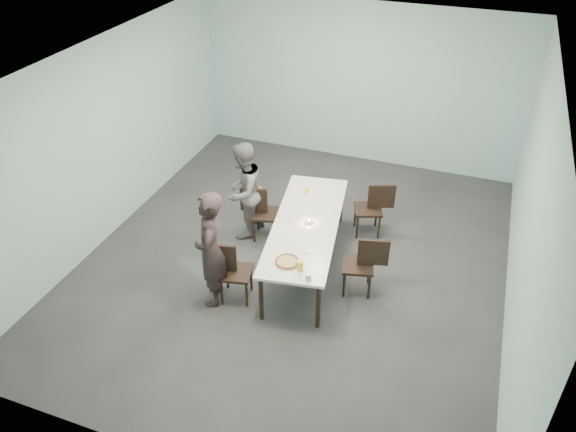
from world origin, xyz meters
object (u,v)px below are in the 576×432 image
(tealight, at_px, (309,222))
(amber_tumbler, at_px, (307,191))
(diner_near, at_px, (211,250))
(beer_glass, at_px, (300,266))
(table, at_px, (306,226))
(chair_near_left, at_px, (230,268))
(chair_far_left, at_px, (261,210))
(side_plate, at_px, (309,249))
(chair_near_right, at_px, (364,262))
(water_tumbler, at_px, (308,277))
(chair_far_right, at_px, (374,206))
(diner_far, at_px, (244,191))
(pizza, at_px, (287,262))

(tealight, bearing_deg, amber_tumbler, 110.54)
(diner_near, distance_m, tealight, 1.50)
(amber_tumbler, bearing_deg, beer_glass, -74.13)
(table, xyz_separation_m, tealight, (0.04, 0.02, 0.08))
(beer_glass, bearing_deg, chair_near_left, 179.16)
(chair_far_left, distance_m, side_plate, 1.53)
(chair_near_right, xyz_separation_m, diner_near, (-1.85, -0.86, 0.34))
(beer_glass, bearing_deg, table, 104.58)
(chair_far_left, relative_size, water_tumbler, 9.67)
(water_tumbler, bearing_deg, beer_glass, 138.57)
(chair_far_left, height_order, chair_near_right, same)
(table, relative_size, diner_near, 1.61)
(table, bearing_deg, diner_near, -129.55)
(chair_far_right, height_order, tealight, chair_far_right)
(chair_near_left, xyz_separation_m, chair_far_left, (-0.14, 1.45, 0.00))
(chair_far_right, bearing_deg, table, 38.38)
(amber_tumbler, bearing_deg, chair_far_left, -153.17)
(diner_far, xyz_separation_m, pizza, (1.22, -1.37, -0.02))
(chair_near_left, height_order, beer_glass, beer_glass)
(chair_near_right, bearing_deg, diner_far, -32.16)
(table, bearing_deg, amber_tumbler, 107.53)
(diner_near, relative_size, amber_tumbler, 20.99)
(pizza, bearing_deg, chair_far_left, 124.17)
(pizza, xyz_separation_m, side_plate, (0.17, 0.36, -0.01))
(diner_far, relative_size, tealight, 28.10)
(chair_far_left, bearing_deg, chair_near_left, -96.69)
(chair_near_right, bearing_deg, pizza, 24.29)
(chair_far_left, bearing_deg, beer_glass, -64.47)
(side_plate, bearing_deg, beer_glass, -85.69)
(chair_near_right, relative_size, pizza, 2.56)
(chair_far_left, height_order, chair_far_right, same)
(table, distance_m, chair_far_left, 1.01)
(beer_glass, bearing_deg, chair_far_left, 127.90)
(chair_far_left, bearing_deg, tealight, -37.58)
(chair_far_left, bearing_deg, side_plate, -54.92)
(table, relative_size, chair_near_right, 3.11)
(chair_near_left, distance_m, diner_near, 0.41)
(chair_near_right, bearing_deg, amber_tumbler, -55.01)
(table, bearing_deg, diner_far, 159.03)
(table, xyz_separation_m, chair_far_right, (0.73, 1.16, -0.19))
(beer_glass, height_order, amber_tumbler, beer_glass)
(pizza, bearing_deg, side_plate, 64.47)
(chair_near_left, relative_size, side_plate, 4.83)
(chair_far_right, height_order, pizza, chair_far_right)
(chair_near_left, height_order, tealight, chair_near_left)
(chair_far_right, bearing_deg, chair_near_left, 36.37)
(chair_near_left, bearing_deg, amber_tumbler, 61.97)
(chair_far_right, relative_size, diner_near, 0.52)
(chair_near_right, relative_size, water_tumbler, 9.67)
(water_tumbler, relative_size, amber_tumbler, 1.12)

